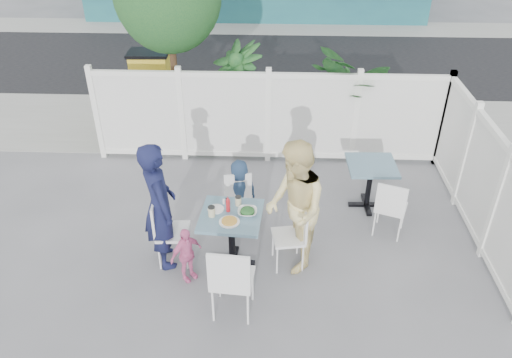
{
  "coord_description": "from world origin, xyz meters",
  "views": [
    {
      "loc": [
        0.21,
        -5.17,
        4.45
      ],
      "look_at": [
        -0.01,
        0.11,
        1.06
      ],
      "focal_mm": 35.0,
      "sensor_mm": 36.0,
      "label": 1
    }
  ],
  "objects_px": {
    "chair_left": "(166,226)",
    "man": "(160,206)",
    "chair_back": "(239,200)",
    "spare_table": "(371,174)",
    "chair_right": "(294,231)",
    "chair_near": "(231,278)",
    "boy": "(240,192)",
    "main_table": "(231,226)",
    "utility_cabinet": "(152,87)",
    "woman": "(295,208)",
    "toddler": "(186,255)"
  },
  "relations": [
    {
      "from": "chair_back",
      "to": "boy",
      "type": "distance_m",
      "value": 0.18
    },
    {
      "from": "chair_right",
      "to": "chair_back",
      "type": "relative_size",
      "value": 1.06
    },
    {
      "from": "utility_cabinet",
      "to": "man",
      "type": "distance_m",
      "value": 4.38
    },
    {
      "from": "boy",
      "to": "toddler",
      "type": "distance_m",
      "value": 1.35
    },
    {
      "from": "chair_left",
      "to": "man",
      "type": "xyz_separation_m",
      "value": [
        -0.05,
        -0.0,
        0.32
      ]
    },
    {
      "from": "main_table",
      "to": "toddler",
      "type": "xyz_separation_m",
      "value": [
        -0.54,
        -0.29,
        -0.23
      ]
    },
    {
      "from": "main_table",
      "to": "spare_table",
      "type": "bearing_deg",
      "value": 35.3
    },
    {
      "from": "spare_table",
      "to": "woman",
      "type": "height_order",
      "value": "woman"
    },
    {
      "from": "utility_cabinet",
      "to": "woman",
      "type": "height_order",
      "value": "woman"
    },
    {
      "from": "woman",
      "to": "boy",
      "type": "distance_m",
      "value": 1.2
    },
    {
      "from": "man",
      "to": "utility_cabinet",
      "type": "bearing_deg",
      "value": -11.05
    },
    {
      "from": "main_table",
      "to": "utility_cabinet",
      "type": "bearing_deg",
      "value": 114.1
    },
    {
      "from": "utility_cabinet",
      "to": "man",
      "type": "xyz_separation_m",
      "value": [
        1.04,
        -4.25,
        0.2
      ]
    },
    {
      "from": "chair_left",
      "to": "woman",
      "type": "xyz_separation_m",
      "value": [
        1.61,
        0.0,
        0.33
      ]
    },
    {
      "from": "man",
      "to": "boy",
      "type": "height_order",
      "value": "man"
    },
    {
      "from": "man",
      "to": "woman",
      "type": "xyz_separation_m",
      "value": [
        1.66,
        0.01,
        0.01
      ]
    },
    {
      "from": "chair_near",
      "to": "boy",
      "type": "relative_size",
      "value": 1.02
    },
    {
      "from": "chair_left",
      "to": "woman",
      "type": "bearing_deg",
      "value": 86.81
    },
    {
      "from": "chair_back",
      "to": "chair_near",
      "type": "distance_m",
      "value": 1.64
    },
    {
      "from": "utility_cabinet",
      "to": "main_table",
      "type": "xyz_separation_m",
      "value": [
        1.92,
        -4.29,
        -0.05
      ]
    },
    {
      "from": "chair_back",
      "to": "woman",
      "type": "relative_size",
      "value": 0.48
    },
    {
      "from": "chair_near",
      "to": "boy",
      "type": "distance_m",
      "value": 1.81
    },
    {
      "from": "main_table",
      "to": "woman",
      "type": "xyz_separation_m",
      "value": [
        0.78,
        0.05,
        0.26
      ]
    },
    {
      "from": "chair_left",
      "to": "chair_back",
      "type": "relative_size",
      "value": 1.12
    },
    {
      "from": "main_table",
      "to": "man",
      "type": "distance_m",
      "value": 0.92
    },
    {
      "from": "woman",
      "to": "main_table",
      "type": "bearing_deg",
      "value": -97.31
    },
    {
      "from": "chair_left",
      "to": "main_table",
      "type": "bearing_deg",
      "value": 83.57
    },
    {
      "from": "utility_cabinet",
      "to": "chair_left",
      "type": "bearing_deg",
      "value": -77.49
    },
    {
      "from": "chair_right",
      "to": "chair_near",
      "type": "relative_size",
      "value": 0.88
    },
    {
      "from": "boy",
      "to": "woman",
      "type": "bearing_deg",
      "value": 107.24
    },
    {
      "from": "chair_right",
      "to": "chair_back",
      "type": "bearing_deg",
      "value": 37.43
    },
    {
      "from": "spare_table",
      "to": "boy",
      "type": "distance_m",
      "value": 1.95
    },
    {
      "from": "spare_table",
      "to": "chair_near",
      "type": "xyz_separation_m",
      "value": [
        -1.87,
        -2.26,
        0.02
      ]
    },
    {
      "from": "chair_near",
      "to": "boy",
      "type": "bearing_deg",
      "value": 95.83
    },
    {
      "from": "man",
      "to": "toddler",
      "type": "height_order",
      "value": "man"
    },
    {
      "from": "chair_back",
      "to": "man",
      "type": "xyz_separation_m",
      "value": [
        -0.93,
        -0.71,
        0.38
      ]
    },
    {
      "from": "boy",
      "to": "chair_right",
      "type": "bearing_deg",
      "value": 107.63
    },
    {
      "from": "boy",
      "to": "main_table",
      "type": "bearing_deg",
      "value": 64.59
    },
    {
      "from": "chair_left",
      "to": "chair_back",
      "type": "xyz_separation_m",
      "value": [
        0.88,
        0.7,
        -0.06
      ]
    },
    {
      "from": "spare_table",
      "to": "chair_near",
      "type": "distance_m",
      "value": 2.93
    },
    {
      "from": "chair_back",
      "to": "man",
      "type": "bearing_deg",
      "value": 26.12
    },
    {
      "from": "main_table",
      "to": "chair_near",
      "type": "distance_m",
      "value": 0.89
    },
    {
      "from": "chair_left",
      "to": "chair_near",
      "type": "bearing_deg",
      "value": 40.78
    },
    {
      "from": "chair_right",
      "to": "man",
      "type": "distance_m",
      "value": 1.71
    },
    {
      "from": "man",
      "to": "woman",
      "type": "height_order",
      "value": "woman"
    },
    {
      "from": "spare_table",
      "to": "chair_right",
      "type": "height_order",
      "value": "chair_right"
    },
    {
      "from": "chair_back",
      "to": "man",
      "type": "height_order",
      "value": "man"
    },
    {
      "from": "chair_near",
      "to": "chair_right",
      "type": "bearing_deg",
      "value": 57.38
    },
    {
      "from": "man",
      "to": "boy",
      "type": "bearing_deg",
      "value": -71.17
    },
    {
      "from": "utility_cabinet",
      "to": "chair_near",
      "type": "bearing_deg",
      "value": -70.83
    }
  ]
}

